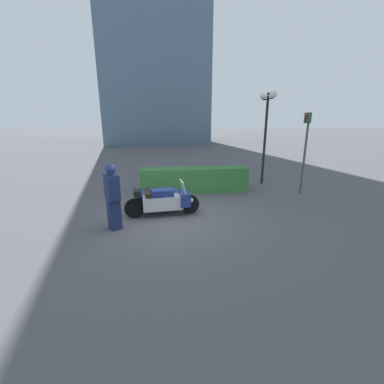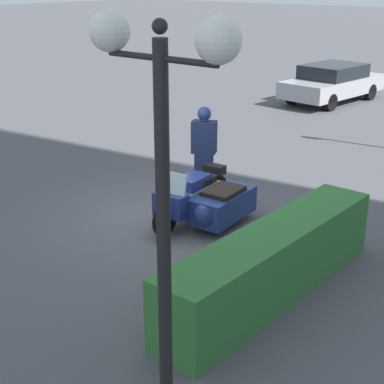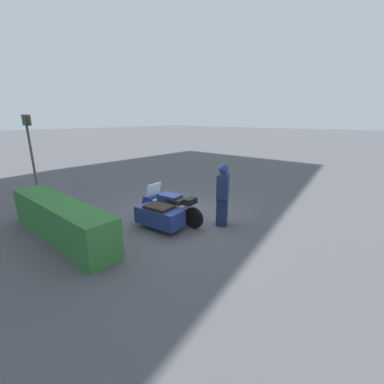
% 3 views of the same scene
% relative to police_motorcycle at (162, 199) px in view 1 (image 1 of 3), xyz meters
% --- Properties ---
extents(ground_plane, '(160.00, 160.00, 0.00)m').
position_rel_police_motorcycle_xyz_m(ground_plane, '(0.16, -0.69, -0.47)').
color(ground_plane, '#4C4C51').
extents(police_motorcycle, '(2.44, 1.32, 1.15)m').
position_rel_police_motorcycle_xyz_m(police_motorcycle, '(0.00, 0.00, 0.00)').
color(police_motorcycle, black).
rests_on(police_motorcycle, ground).
extents(officer_rider, '(0.51, 0.60, 1.90)m').
position_rel_police_motorcycle_xyz_m(officer_rider, '(-1.39, -1.19, 0.54)').
color(officer_rider, '#192347').
rests_on(officer_rider, ground).
extents(hedge_bush_curbside, '(4.58, 0.84, 1.05)m').
position_rel_police_motorcycle_xyz_m(hedge_bush_curbside, '(1.43, 2.42, 0.06)').
color(hedge_bush_curbside, '#337033').
rests_on(hedge_bush_curbside, ground).
extents(twin_lamp_post, '(0.33, 1.41, 4.27)m').
position_rel_police_motorcycle_xyz_m(twin_lamp_post, '(4.92, 3.50, 2.74)').
color(twin_lamp_post, black).
rests_on(twin_lamp_post, ground).
extents(traffic_light_near, '(0.22, 0.28, 3.31)m').
position_rel_police_motorcycle_xyz_m(traffic_light_near, '(5.79, 1.49, 1.72)').
color(traffic_light_near, '#4C4C4C').
rests_on(traffic_light_near, ground).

